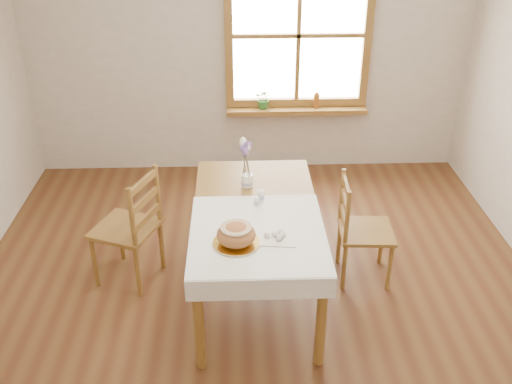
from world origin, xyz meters
TOP-DOWN VIEW (x-y plane):
  - ground at (0.00, 0.00)m, footprint 5.00×5.00m
  - room_walls at (0.00, 0.00)m, footprint 4.60×5.10m
  - window at (0.50, 2.47)m, footprint 1.46×0.08m
  - window_sill at (0.50, 2.40)m, footprint 1.46×0.20m
  - dining_table at (0.00, 0.30)m, footprint 0.90×1.60m
  - table_linen at (0.00, -0.00)m, footprint 0.91×0.99m
  - chair_left at (-1.00, 0.54)m, footprint 0.60×0.59m
  - chair_right at (0.87, 0.49)m, footprint 0.45×0.43m
  - bread_plate at (-0.14, -0.13)m, footprint 0.36×0.36m
  - bread_loaf at (-0.14, -0.13)m, footprint 0.25×0.25m
  - egg_napkin at (0.13, -0.08)m, footprint 0.26×0.23m
  - eggs at (0.13, -0.08)m, footprint 0.20×0.18m
  - salt_shaker at (0.01, 0.34)m, footprint 0.05×0.05m
  - pepper_shaker at (0.04, 0.40)m, footprint 0.07×0.07m
  - flower_vase at (-0.05, 0.65)m, footprint 0.11×0.11m
  - lavender_bouquet at (-0.05, 0.65)m, footprint 0.16×0.16m
  - potted_plant at (0.16, 2.40)m, footprint 0.24×0.25m
  - amber_bottle at (0.71, 2.40)m, footprint 0.07×0.07m

SIDE VIEW (x-z plane):
  - ground at x=0.00m, z-range 0.00..0.00m
  - chair_right at x=0.87m, z-range 0.00..0.88m
  - chair_left at x=-1.00m, z-range 0.00..0.95m
  - dining_table at x=0.00m, z-range 0.29..1.04m
  - window_sill at x=0.50m, z-range 0.66..0.71m
  - table_linen at x=0.00m, z-range 0.75..0.76m
  - egg_napkin at x=0.13m, z-range 0.76..0.77m
  - bread_plate at x=-0.14m, z-range 0.76..0.78m
  - eggs at x=0.13m, z-range 0.77..0.81m
  - potted_plant at x=0.16m, z-range 0.71..0.88m
  - flower_vase at x=-0.05m, z-range 0.75..0.85m
  - amber_bottle at x=0.71m, z-range 0.71..0.88m
  - salt_shaker at x=0.01m, z-range 0.76..0.84m
  - pepper_shaker at x=0.04m, z-range 0.76..0.86m
  - bread_loaf at x=-0.14m, z-range 0.78..0.92m
  - lavender_bouquet at x=-0.05m, z-range 0.85..1.14m
  - window at x=0.50m, z-range 0.72..2.18m
  - room_walls at x=0.00m, z-range 0.38..3.03m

